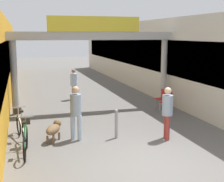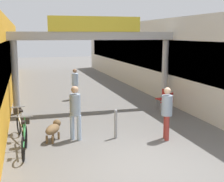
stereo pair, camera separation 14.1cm
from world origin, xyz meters
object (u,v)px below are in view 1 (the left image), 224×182
object	(u,v)px
pedestrian_companion	(167,110)
bicycle_green_nearest	(26,138)
cafe_chair_red_farther	(162,97)
bollard_post_metal	(116,124)
pedestrian_with_dog	(76,109)
bicycle_silver_second	(21,125)
dog_on_leash	(54,129)
cafe_chair_red_nearer	(168,101)
pedestrian_carrying_crate	(74,82)

from	to	relation	value
pedestrian_companion	bicycle_green_nearest	xyz separation A→B (m)	(-4.32, 0.02, -0.52)
cafe_chair_red_farther	bollard_post_metal	bearing A→B (deg)	-134.18
pedestrian_with_dog	bicycle_silver_second	xyz separation A→B (m)	(-1.67, 0.63, -0.55)
bicycle_silver_second	bollard_post_metal	world-z (taller)	bicycle_silver_second
pedestrian_with_dog	cafe_chair_red_farther	distance (m)	5.36
cafe_chair_red_farther	pedestrian_with_dog	bearing A→B (deg)	-145.36
pedestrian_with_dog	dog_on_leash	bearing A→B (deg)	170.58
dog_on_leash	cafe_chair_red_nearer	distance (m)	5.39
pedestrian_companion	cafe_chair_red_nearer	bearing A→B (deg)	63.18
bicycle_green_nearest	cafe_chair_red_farther	xyz separation A→B (m)	(5.94, 3.74, 0.10)
pedestrian_carrying_crate	bicycle_green_nearest	xyz separation A→B (m)	(-2.53, -6.93, -0.45)
pedestrian_with_dog	dog_on_leash	xyz separation A→B (m)	(-0.68, 0.11, -0.60)
pedestrian_carrying_crate	cafe_chair_red_nearer	bearing A→B (deg)	-50.39
pedestrian_with_dog	pedestrian_companion	world-z (taller)	pedestrian_with_dog
pedestrian_carrying_crate	pedestrian_with_dog	bearing A→B (deg)	-98.95
pedestrian_companion	bicycle_silver_second	world-z (taller)	pedestrian_companion
dog_on_leash	cafe_chair_red_nearer	world-z (taller)	cafe_chair_red_nearer
pedestrian_companion	dog_on_leash	distance (m)	3.59
dog_on_leash	bicycle_green_nearest	distance (m)	1.19
pedestrian_with_dog	bicycle_green_nearest	bearing A→B (deg)	-155.56
bicycle_silver_second	cafe_chair_red_nearer	bearing A→B (deg)	15.21
pedestrian_carrying_crate	dog_on_leash	bearing A→B (deg)	-105.18
dog_on_leash	bicycle_green_nearest	world-z (taller)	bicycle_green_nearest
pedestrian_companion	cafe_chair_red_nearer	distance (m)	3.35
bicycle_silver_second	cafe_chair_red_farther	world-z (taller)	bicycle_silver_second
pedestrian_companion	dog_on_leash	size ratio (longest dim) A/B	1.95
pedestrian_with_dog	bicycle_silver_second	size ratio (longest dim) A/B	1.03
bollard_post_metal	cafe_chair_red_farther	distance (m)	4.50
pedestrian_carrying_crate	cafe_chair_red_farther	size ratio (longest dim) A/B	1.77
pedestrian_carrying_crate	bicycle_silver_second	bearing A→B (deg)	-115.35
bicycle_green_nearest	bollard_post_metal	xyz separation A→B (m)	(2.81, 0.51, 0.04)
bicycle_silver_second	cafe_chair_red_nearer	distance (m)	6.16
pedestrian_companion	bicycle_silver_second	distance (m)	4.67
bicycle_silver_second	cafe_chair_red_nearer	size ratio (longest dim) A/B	1.88
dog_on_leash	pedestrian_with_dog	bearing A→B (deg)	-9.42
bollard_post_metal	cafe_chair_red_nearer	distance (m)	3.88
bicycle_green_nearest	bollard_post_metal	size ratio (longest dim) A/B	1.79
pedestrian_companion	cafe_chair_red_farther	size ratio (longest dim) A/B	1.88
dog_on_leash	cafe_chair_red_farther	bearing A→B (deg)	29.96
pedestrian_with_dog	bicycle_silver_second	distance (m)	1.87
dog_on_leash	bollard_post_metal	xyz separation A→B (m)	(1.94, -0.30, 0.09)
dog_on_leash	cafe_chair_red_farther	distance (m)	5.86
bicycle_green_nearest	pedestrian_with_dog	bearing A→B (deg)	24.44
pedestrian_companion	pedestrian_with_dog	bearing A→B (deg)	165.34
pedestrian_companion	pedestrian_carrying_crate	size ratio (longest dim) A/B	1.06
pedestrian_companion	bicycle_silver_second	xyz separation A→B (m)	(-4.44, 1.36, -0.52)
pedestrian_with_dog	cafe_chair_red_farther	world-z (taller)	pedestrian_with_dog
bicycle_green_nearest	bollard_post_metal	bearing A→B (deg)	10.38
pedestrian_companion	bollard_post_metal	bearing A→B (deg)	160.50
bollard_post_metal	cafe_chair_red_farther	size ratio (longest dim) A/B	1.06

